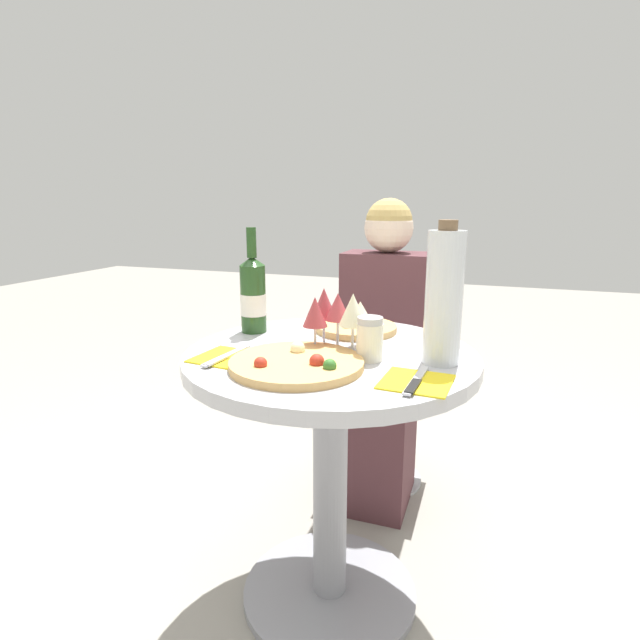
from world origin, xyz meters
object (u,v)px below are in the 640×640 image
Objects in this scene: tall_carafe at (444,297)px; pizza_large at (297,363)px; dining_table at (330,429)px; chair_behind_diner at (387,380)px; seated_diner at (381,366)px; wine_bottle at (253,295)px.

pizza_large is at bearing -154.44° from tall_carafe.
dining_table is 0.75m from chair_behind_diner.
wine_bottle is at bearing 59.48° from seated_diner.
dining_table is at bearing -22.30° from wine_bottle.
chair_behind_diner is 0.94m from tall_carafe.
dining_table is at bearing 89.48° from seated_diner.
tall_carafe reaches higher than wine_bottle.
pizza_large is 0.39m from tall_carafe.
dining_table is 2.47× the size of wine_bottle.
pizza_large is 1.03× the size of wine_bottle.
tall_carafe is (0.57, -0.12, 0.05)m from wine_bottle.
wine_bottle is at bearing 157.70° from dining_table.
chair_behind_diner is at bearing 87.39° from pizza_large.
chair_behind_diner is at bearing 110.58° from tall_carafe.
chair_behind_diner is (0.01, 0.74, -0.12)m from dining_table.
seated_diner is 3.60× the size of pizza_large.
dining_table is at bearing 89.58° from chair_behind_diner.
chair_behind_diner is 0.97m from pizza_large.
chair_behind_diner is at bearing -90.00° from seated_diner.
wine_bottle is at bearing 65.14° from chair_behind_diner.
tall_carafe reaches higher than dining_table.
dining_table is 0.67× the size of seated_diner.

